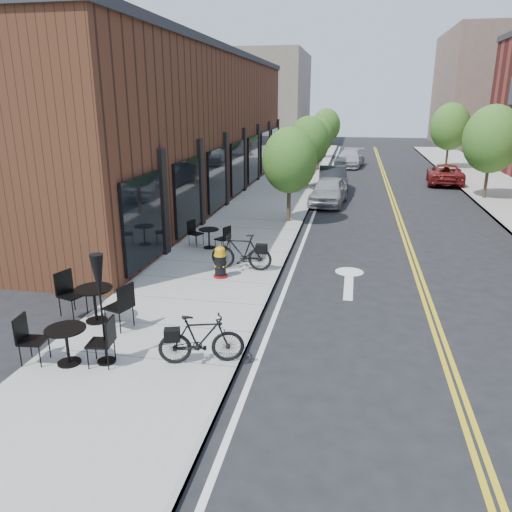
# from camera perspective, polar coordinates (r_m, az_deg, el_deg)

# --- Properties ---
(ground) EXTENTS (120.00, 120.00, 0.00)m
(ground) POSITION_cam_1_polar(r_m,az_deg,el_deg) (12.33, 0.99, -6.19)
(ground) COLOR black
(ground) RESTS_ON ground
(sidewalk_near) EXTENTS (4.00, 70.00, 0.12)m
(sidewalk_near) POSITION_cam_1_polar(r_m,az_deg,el_deg) (22.04, 0.45, 4.67)
(sidewalk_near) COLOR #9E9B93
(sidewalk_near) RESTS_ON ground
(building_near) EXTENTS (5.00, 28.00, 7.00)m
(building_near) POSITION_cam_1_polar(r_m,az_deg,el_deg) (26.55, -7.76, 14.20)
(building_near) COLOR #4E2919
(building_near) RESTS_ON ground
(bg_building_left) EXTENTS (8.00, 14.00, 10.00)m
(bg_building_left) POSITION_cam_1_polar(r_m,az_deg,el_deg) (59.96, 1.59, 17.53)
(bg_building_left) COLOR #726656
(bg_building_left) RESTS_ON ground
(bg_building_right) EXTENTS (10.00, 16.00, 12.00)m
(bg_building_right) POSITION_cam_1_polar(r_m,az_deg,el_deg) (62.72, 25.17, 16.89)
(bg_building_right) COLOR brown
(bg_building_right) RESTS_ON ground
(tree_near_a) EXTENTS (2.20, 2.20, 3.81)m
(tree_near_a) POSITION_cam_1_polar(r_m,az_deg,el_deg) (20.42, 3.87, 10.85)
(tree_near_a) COLOR #382B1E
(tree_near_a) RESTS_ON sidewalk_near
(tree_near_b) EXTENTS (2.30, 2.30, 3.98)m
(tree_near_b) POSITION_cam_1_polar(r_m,az_deg,el_deg) (28.33, 6.01, 12.87)
(tree_near_b) COLOR #382B1E
(tree_near_b) RESTS_ON sidewalk_near
(tree_near_c) EXTENTS (2.10, 2.10, 3.67)m
(tree_near_c) POSITION_cam_1_polar(r_m,az_deg,el_deg) (36.29, 7.21, 13.53)
(tree_near_c) COLOR #382B1E
(tree_near_c) RESTS_ON sidewalk_near
(tree_near_d) EXTENTS (2.40, 2.40, 4.11)m
(tree_near_d) POSITION_cam_1_polar(r_m,az_deg,el_deg) (44.25, 8.01, 14.53)
(tree_near_d) COLOR #382B1E
(tree_near_d) RESTS_ON sidewalk_near
(tree_far_b) EXTENTS (2.80, 2.80, 4.62)m
(tree_far_b) POSITION_cam_1_polar(r_m,az_deg,el_deg) (27.99, 25.36, 11.98)
(tree_far_b) COLOR #382B1E
(tree_far_b) RESTS_ON sidewalk_far
(tree_far_c) EXTENTS (2.80, 2.80, 4.62)m
(tree_far_c) POSITION_cam_1_polar(r_m,az_deg,el_deg) (39.73, 21.32, 13.61)
(tree_far_c) COLOR #382B1E
(tree_far_c) RESTS_ON sidewalk_far
(fire_hydrant) EXTENTS (0.42, 0.42, 0.93)m
(fire_hydrant) POSITION_cam_1_polar(r_m,az_deg,el_deg) (14.10, -4.11, -0.70)
(fire_hydrant) COLOR maroon
(fire_hydrant) RESTS_ON sidewalk_near
(bicycle_left) EXTENTS (1.82, 0.52, 1.09)m
(bicycle_left) POSITION_cam_1_polar(r_m,az_deg,el_deg) (14.65, -1.69, 0.47)
(bicycle_left) COLOR black
(bicycle_left) RESTS_ON sidewalk_near
(bicycle_right) EXTENTS (1.70, 0.91, 0.98)m
(bicycle_right) POSITION_cam_1_polar(r_m,az_deg,el_deg) (9.62, -6.27, -9.44)
(bicycle_right) COLOR black
(bicycle_right) RESTS_ON sidewalk_near
(bistro_set_a) EXTENTS (1.80, 0.85, 0.95)m
(bistro_set_a) POSITION_cam_1_polar(r_m,az_deg,el_deg) (10.20, -20.82, -9.02)
(bistro_set_a) COLOR black
(bistro_set_a) RESTS_ON sidewalk_near
(bistro_set_b) EXTENTS (1.99, 1.06, 1.05)m
(bistro_set_b) POSITION_cam_1_polar(r_m,az_deg,el_deg) (11.82, -17.96, -4.77)
(bistro_set_b) COLOR black
(bistro_set_b) RESTS_ON sidewalk_near
(bistro_set_c) EXTENTS (1.61, 1.02, 0.86)m
(bistro_set_c) POSITION_cam_1_polar(r_m,az_deg,el_deg) (16.92, -5.40, 2.34)
(bistro_set_c) COLOR black
(bistro_set_c) RESTS_ON sidewalk_near
(patio_umbrella) EXTENTS (0.35, 0.35, 2.17)m
(patio_umbrella) POSITION_cam_1_polar(r_m,az_deg,el_deg) (9.59, -17.49, -3.32)
(patio_umbrella) COLOR black
(patio_umbrella) RESTS_ON sidewalk_near
(parked_car_a) EXTENTS (1.94, 4.06, 1.34)m
(parked_car_a) POSITION_cam_1_polar(r_m,az_deg,el_deg) (24.80, 8.30, 7.37)
(parked_car_a) COLOR #92949A
(parked_car_a) RESTS_ON ground
(parked_car_b) EXTENTS (1.83, 4.27, 1.37)m
(parked_car_b) POSITION_cam_1_polar(r_m,az_deg,el_deg) (28.48, 8.75, 8.67)
(parked_car_b) COLOR black
(parked_car_b) RESTS_ON ground
(parked_car_c) EXTENTS (2.44, 4.75, 1.32)m
(parked_car_c) POSITION_cam_1_polar(r_m,az_deg,el_deg) (39.32, 10.69, 10.93)
(parked_car_c) COLOR #B0B0B5
(parked_car_c) RESTS_ON ground
(parked_car_far) EXTENTS (2.45, 4.58, 1.22)m
(parked_car_far) POSITION_cam_1_polar(r_m,az_deg,el_deg) (32.71, 20.80, 8.75)
(parked_car_far) COLOR maroon
(parked_car_far) RESTS_ON ground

